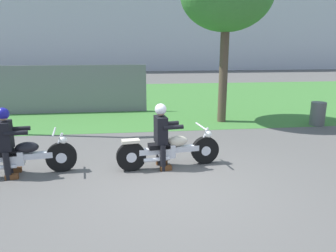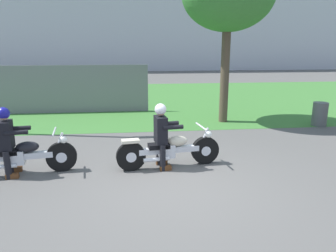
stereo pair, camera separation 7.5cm
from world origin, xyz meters
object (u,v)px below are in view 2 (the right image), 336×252
(rider_lead, at_px, (162,131))
(motorcycle_follow, at_px, (19,156))
(rider_follow, at_px, (7,136))
(trash_can, at_px, (320,114))
(motorcycle_lead, at_px, (169,150))

(rider_lead, distance_m, motorcycle_follow, 2.89)
(motorcycle_follow, distance_m, rider_follow, 0.46)
(rider_lead, xyz_separation_m, trash_can, (5.38, 3.08, -0.43))
(motorcycle_follow, bearing_deg, trash_can, 13.04)
(rider_follow, bearing_deg, motorcycle_lead, -5.96)
(rider_lead, height_order, rider_follow, rider_follow)
(rider_lead, distance_m, rider_follow, 3.02)
(motorcycle_lead, distance_m, rider_follow, 3.22)
(rider_follow, bearing_deg, rider_lead, -6.25)
(rider_lead, bearing_deg, trash_can, 21.93)
(rider_follow, bearing_deg, trash_can, 12.78)
(rider_follow, distance_m, trash_can, 8.99)
(rider_follow, xyz_separation_m, trash_can, (8.40, 3.16, -0.43))
(rider_follow, bearing_deg, motorcycle_follow, -0.86)
(rider_follow, height_order, trash_can, rider_follow)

